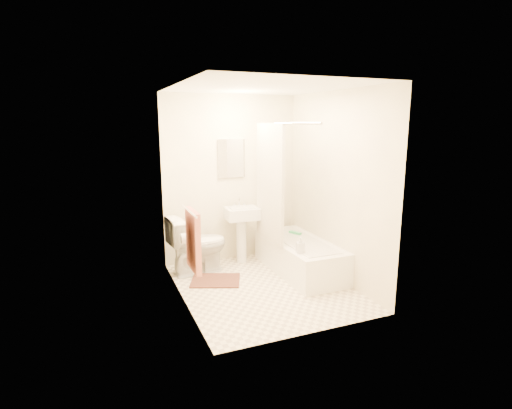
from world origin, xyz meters
name	(u,v)px	position (x,y,z in m)	size (l,w,h in m)	color
floor	(264,287)	(0.00, 0.00, 0.00)	(2.40, 2.40, 0.00)	beige
ceiling	(264,87)	(0.00, 0.00, 2.40)	(2.40, 2.40, 0.00)	white
wall_back	(231,179)	(0.00, 1.20, 1.20)	(2.00, 0.02, 2.40)	beige
wall_left	(180,198)	(-1.00, 0.00, 1.20)	(0.02, 2.40, 2.40)	beige
wall_right	(336,187)	(1.00, 0.00, 1.20)	(0.02, 2.40, 2.40)	beige
mirror	(231,158)	(0.00, 1.18, 1.50)	(0.40, 0.03, 0.55)	white
curtain_rod	(284,123)	(0.30, 0.10, 2.00)	(0.03, 0.03, 1.70)	silver
shower_curtain	(270,183)	(0.30, 0.50, 1.22)	(0.04, 0.80, 1.55)	silver
towel_bar	(189,211)	(-0.96, -0.25, 1.10)	(0.02, 0.02, 0.60)	silver
towel	(193,240)	(-0.93, -0.25, 0.78)	(0.06, 0.45, 0.66)	#CC7266
toilet_paper	(186,238)	(-0.93, 0.12, 0.70)	(0.12, 0.12, 0.11)	white
toilet	(198,245)	(-0.63, 0.80, 0.39)	(0.44, 0.79, 0.78)	silver
sink	(242,233)	(0.06, 0.95, 0.44)	(0.45, 0.36, 0.89)	white
bathtub	(299,256)	(0.66, 0.30, 0.22)	(0.67, 1.54, 0.43)	white
bath_mat	(216,280)	(-0.50, 0.40, 0.01)	(0.62, 0.46, 0.02)	#4B211A
soap_bottle	(300,245)	(0.42, -0.15, 0.53)	(0.09, 0.09, 0.20)	white
scrub_brush	(295,233)	(0.76, 0.61, 0.45)	(0.06, 0.19, 0.04)	#42BF6C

